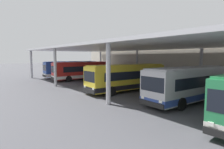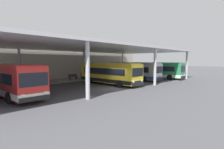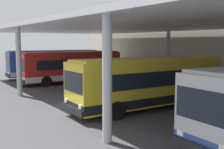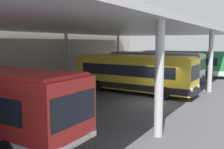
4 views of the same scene
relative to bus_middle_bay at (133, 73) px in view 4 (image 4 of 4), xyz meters
name	(u,v)px [view 4 (image 4 of 4)]	position (x,y,z in m)	size (l,w,h in m)	color
ground_plane	(156,103)	(-2.54, -3.04, -1.66)	(200.00, 200.00, 0.00)	#47474C
platform_kerb	(38,87)	(-2.54, 8.71, -1.57)	(42.00, 4.50, 0.18)	gray
station_building_facade	(13,51)	(-2.54, 11.96, 1.71)	(48.00, 1.60, 6.72)	beige
canopy_shelter	(92,29)	(-2.54, 2.46, 3.66)	(40.00, 17.00, 5.55)	silver
bus_middle_bay	(133,73)	(0.00, 0.00, 0.00)	(2.98, 10.61, 3.17)	yellow
bus_far_bay	(155,66)	(7.49, 1.01, 0.00)	(3.03, 10.63, 3.17)	#B7B7BC
bus_departing	(183,63)	(12.99, -0.67, 0.00)	(3.14, 10.66, 3.17)	#28844C
bench_waiting	(54,78)	(-0.26, 8.78, -0.99)	(1.80, 0.45, 0.92)	#4C515B
trash_bin	(67,75)	(1.88, 8.94, -0.98)	(0.52, 0.52, 0.98)	maroon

